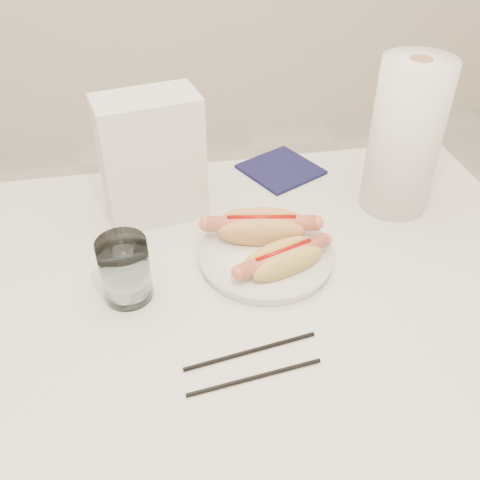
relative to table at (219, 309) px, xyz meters
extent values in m
cube|color=silver|center=(0.00, 0.00, 0.04)|extent=(1.20, 0.80, 0.04)
cylinder|color=silver|center=(0.54, 0.34, -0.34)|extent=(0.04, 0.04, 0.71)
cylinder|color=white|center=(0.09, 0.04, 0.07)|extent=(0.29, 0.29, 0.02)
ellipsoid|color=#E2A05A|center=(0.09, 0.07, 0.10)|extent=(0.16, 0.07, 0.05)
ellipsoid|color=#E2A05A|center=(0.10, 0.10, 0.10)|extent=(0.16, 0.07, 0.05)
ellipsoid|color=#E2A05A|center=(0.09, 0.08, 0.09)|extent=(0.15, 0.08, 0.03)
cylinder|color=#E16C4F|center=(0.09, 0.08, 0.11)|extent=(0.19, 0.06, 0.03)
cylinder|color=#990A05|center=(0.09, 0.08, 0.12)|extent=(0.12, 0.03, 0.01)
ellipsoid|color=#D9B654|center=(0.12, -0.02, 0.10)|extent=(0.14, 0.08, 0.05)
ellipsoid|color=#D9B654|center=(0.11, 0.01, 0.10)|extent=(0.14, 0.08, 0.05)
ellipsoid|color=#D9B654|center=(0.11, 0.00, 0.09)|extent=(0.13, 0.09, 0.03)
cylinder|color=#CF6349|center=(0.11, 0.00, 0.11)|extent=(0.17, 0.08, 0.03)
cylinder|color=#990A05|center=(0.11, 0.00, 0.12)|extent=(0.10, 0.04, 0.01)
cylinder|color=silver|center=(-0.15, 0.00, 0.11)|extent=(0.08, 0.08, 0.11)
cylinder|color=black|center=(0.02, -0.16, 0.06)|extent=(0.20, 0.04, 0.01)
cylinder|color=black|center=(0.02, -0.20, 0.06)|extent=(0.20, 0.03, 0.01)
cube|color=silver|center=(-0.08, 0.23, 0.18)|extent=(0.20, 0.13, 0.24)
cube|color=#121239|center=(0.19, 0.33, 0.06)|extent=(0.20, 0.20, 0.01)
cylinder|color=white|center=(0.38, 0.17, 0.21)|extent=(0.17, 0.17, 0.30)
camera|label=1|loc=(-0.09, -0.66, 0.68)|focal=40.43mm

